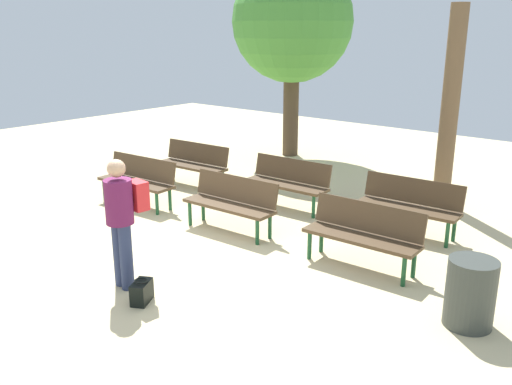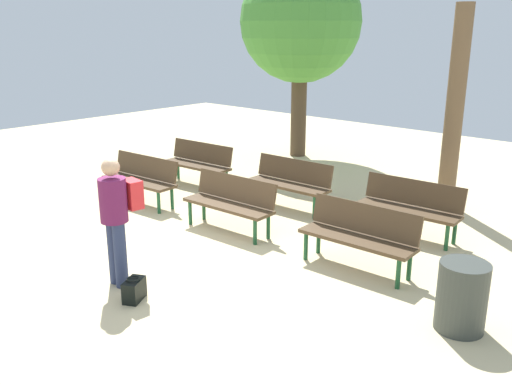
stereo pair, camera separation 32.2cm
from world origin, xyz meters
name	(u,v)px [view 1 (the left image)]	position (x,y,z in m)	size (l,w,h in m)	color
ground_plane	(161,263)	(0.00, 0.00, 0.00)	(24.00, 24.00, 0.00)	beige
bench_r0_c0	(138,178)	(-2.35, 1.49, 0.50)	(1.63, 0.60, 0.87)	#4C3823
bench_r0_c1	(231,200)	(-0.12, 1.58, 0.50)	(1.62, 0.55, 0.87)	#4C3823
bench_r0_c2	(364,231)	(2.19, 1.70, 0.50)	(1.62, 0.55, 0.87)	#4C3823
bench_r1_c0	(194,162)	(-2.49, 3.02, 0.50)	(1.63, 0.58, 0.87)	#4C3823
bench_r1_c1	(288,180)	(-0.15, 3.13, 0.50)	(1.62, 0.54, 0.87)	#4C3823
bench_r1_c2	(409,203)	(2.11, 3.29, 0.50)	(1.63, 0.58, 0.87)	#4C3823
tree_0	(292,23)	(-2.67, 6.58, 3.26)	(2.92, 2.92, 4.74)	#4C3A28
tree_1	(450,108)	(1.92, 5.09, 1.78)	(0.31, 0.31, 3.55)	brown
visitor_with_backpack	(122,216)	(0.21, -0.74, 0.94)	(0.37, 0.55, 1.65)	navy
handbag	(142,292)	(0.70, -0.90, 0.13)	(0.31, 0.37, 0.29)	black
trash_bin	(470,293)	(3.86, 1.08, 0.39)	(0.53, 0.53, 0.77)	#383D38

